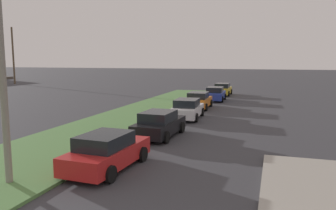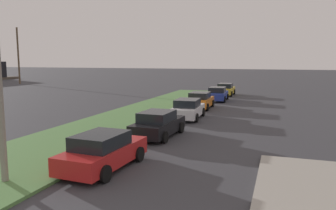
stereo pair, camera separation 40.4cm
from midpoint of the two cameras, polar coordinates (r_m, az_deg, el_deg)
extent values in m
cube|color=#517F42|center=(18.69, -16.18, -5.83)|extent=(60.00, 6.00, 0.12)
cube|color=red|center=(13.77, -11.06, -8.32)|extent=(4.39, 2.03, 0.70)
cube|color=black|center=(13.45, -11.58, -5.97)|extent=(2.28, 1.72, 0.55)
cylinder|color=black|center=(15.40, -11.25, -7.56)|extent=(0.65, 0.25, 0.64)
cylinder|color=black|center=(14.55, -5.16, -8.35)|extent=(0.65, 0.25, 0.64)
cylinder|color=black|center=(13.29, -17.51, -10.26)|extent=(0.65, 0.25, 0.64)
cylinder|color=black|center=(12.30, -10.77, -11.51)|extent=(0.65, 0.25, 0.64)
cube|color=black|center=(19.05, -2.06, -3.69)|extent=(4.37, 1.96, 0.70)
cube|color=black|center=(18.76, -2.30, -1.93)|extent=(2.26, 1.68, 0.55)
cylinder|color=black|center=(20.66, -2.98, -3.50)|extent=(0.65, 0.24, 0.64)
cylinder|color=black|center=(20.05, 1.78, -3.84)|extent=(0.65, 0.24, 0.64)
cylinder|color=black|center=(18.26, -6.28, -5.04)|extent=(0.65, 0.24, 0.64)
cylinder|color=black|center=(17.56, -0.97, -5.51)|extent=(0.65, 0.24, 0.64)
cube|color=silver|center=(24.85, 2.85, -1.00)|extent=(4.39, 2.02, 0.70)
cube|color=black|center=(24.57, 2.77, 0.37)|extent=(2.28, 1.71, 0.55)
cylinder|color=black|center=(26.38, 1.54, -1.03)|extent=(0.65, 0.25, 0.64)
cylinder|color=black|center=(26.04, 5.40, -1.18)|extent=(0.65, 0.25, 0.64)
cylinder|color=black|center=(23.80, 0.05, -1.99)|extent=(0.65, 0.25, 0.64)
cylinder|color=black|center=(23.41, 4.32, -2.18)|extent=(0.65, 0.25, 0.64)
cube|color=orange|center=(30.10, 4.86, 0.52)|extent=(4.35, 1.91, 0.70)
cube|color=black|center=(29.83, 4.79, 1.66)|extent=(2.24, 1.66, 0.55)
cylinder|color=black|center=(31.62, 3.73, 0.42)|extent=(0.65, 0.24, 0.64)
cylinder|color=black|center=(31.29, 6.95, 0.30)|extent=(0.65, 0.24, 0.64)
cylinder|color=black|center=(29.02, 2.58, -0.23)|extent=(0.65, 0.24, 0.64)
cylinder|color=black|center=(28.65, 6.09, -0.37)|extent=(0.65, 0.24, 0.64)
cube|color=#23389E|center=(35.95, 7.72, 1.65)|extent=(4.38, 1.99, 0.70)
cube|color=black|center=(35.69, 7.69, 2.62)|extent=(2.27, 1.70, 0.55)
cylinder|color=black|center=(37.43, 6.61, 1.53)|extent=(0.65, 0.25, 0.64)
cylinder|color=black|center=(37.21, 9.35, 1.44)|extent=(0.65, 0.25, 0.64)
cylinder|color=black|center=(34.78, 5.95, 1.06)|extent=(0.65, 0.25, 0.64)
cylinder|color=black|center=(34.54, 8.90, 0.96)|extent=(0.65, 0.25, 0.64)
cube|color=gold|center=(41.66, 9.00, 2.46)|extent=(4.32, 1.84, 0.70)
cube|color=black|center=(41.41, 8.98, 3.29)|extent=(2.22, 1.62, 0.55)
cylinder|color=black|center=(43.14, 8.07, 2.32)|extent=(0.64, 0.23, 0.64)
cylinder|color=black|center=(42.90, 10.44, 2.24)|extent=(0.64, 0.23, 0.64)
cylinder|color=black|center=(40.49, 7.46, 1.98)|extent=(0.64, 0.23, 0.64)
cylinder|color=black|center=(40.23, 9.99, 1.89)|extent=(0.64, 0.23, 0.64)
cylinder|color=gray|center=(12.60, -27.18, 4.18)|extent=(0.24, 0.24, 7.50)
cylinder|color=brown|center=(66.03, -25.03, 7.60)|extent=(0.30, 0.30, 10.00)
camera|label=1|loc=(0.20, -90.52, -0.07)|focal=35.78mm
camera|label=2|loc=(0.20, 89.48, 0.07)|focal=35.78mm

